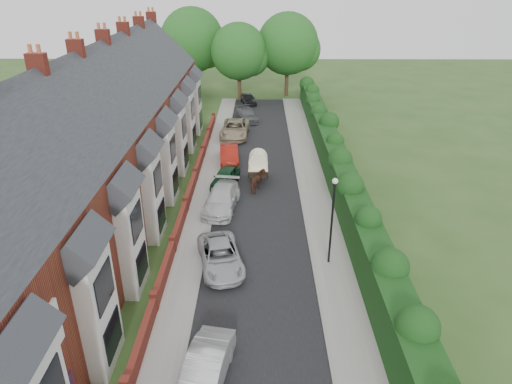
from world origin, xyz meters
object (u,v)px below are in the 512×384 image
lamppost (333,211)px  car_black (248,99)px  car_beige (235,129)px  horse_cart (258,164)px  car_green (225,177)px  car_red (229,154)px  horse (258,182)px  car_white (221,199)px  car_grey (247,115)px  car_silver_b (221,256)px  car_silver_a (205,370)px

lamppost → car_black: size_ratio=1.37×
car_beige → horse_cart: horse_cart is taller
car_green → car_black: bearing=100.6°
car_red → horse: horse is taller
car_white → car_black: (1.17, 27.41, -0.09)m
car_white → horse: bearing=55.1°
car_green → car_grey: car_green is taller
car_green → car_black: (1.17, 23.57, -0.01)m
car_white → car_grey: size_ratio=1.14×
horse_cart → car_red: bearing=123.3°
car_green → car_red: car_red is taller
car_silver_b → car_black: car_silver_b is taller
car_white → car_green: (0.00, 3.84, -0.08)m
car_silver_a → car_green: bearing=102.0°
car_white → car_silver_b: bearing=-78.9°
car_green → car_white: bearing=-76.5°
lamppost → car_beige: (-6.25, 21.62, -2.52)m
car_silver_b → car_green: (-0.48, 10.59, -0.01)m
lamppost → car_silver_b: (-5.92, -0.33, -2.65)m
car_white → horse: horse is taller
car_white → car_green: bearing=97.0°
car_silver_a → car_red: car_red is taller
car_white → horse: size_ratio=2.75×
lamppost → car_silver_a: lamppost is taller
car_silver_a → horse: horse is taller
car_silver_b → car_green: 10.60m
lamppost → horse: lamppost is taller
car_black → horse_cart: (1.30, -22.70, 0.75)m
lamppost → car_silver_b: lamppost is taller
car_green → car_beige: size_ratio=0.68×
car_silver_b → horse_cart: bearing=67.3°
car_silver_a → car_beige: (-0.36, 29.82, 0.08)m
car_white → car_red: size_ratio=1.16×
car_grey → car_red: bearing=-110.3°
lamppost → car_black: lamppost is taller
car_black → horse: horse is taller
car_red → car_grey: (1.17, 12.08, -0.07)m
horse → car_silver_b: bearing=96.9°
car_grey → horse: (1.29, -17.79, 0.13)m
car_silver_a → car_green: (-0.51, 18.47, -0.05)m
car_silver_a → horse: 17.48m
car_silver_b → car_green: car_silver_b is taller
car_silver_b → car_red: size_ratio=1.09×
car_silver_a → car_black: bearing=99.6°
car_beige → car_black: 12.26m
car_green → car_silver_b: bearing=-73.9°
car_silver_b → horse: horse is taller
car_grey → horse: size_ratio=2.42×
lamppost → car_grey: 27.59m
car_red → car_black: bearing=81.6°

